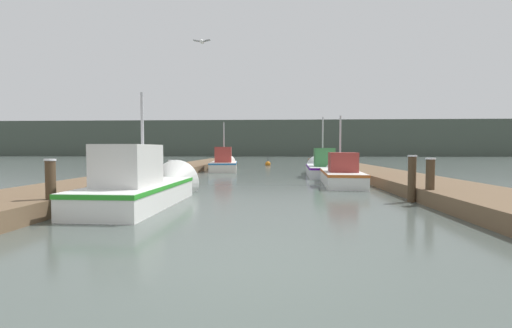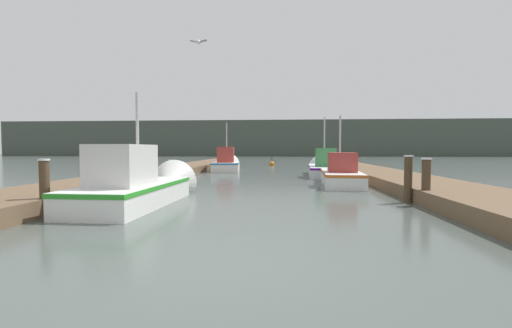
{
  "view_description": "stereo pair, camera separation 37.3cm",
  "coord_description": "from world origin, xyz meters",
  "px_view_note": "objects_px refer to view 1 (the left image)",
  "views": [
    {
      "loc": [
        0.39,
        -4.17,
        1.49
      ],
      "look_at": [
        -0.45,
        11.8,
        0.79
      ],
      "focal_mm": 24.0,
      "sensor_mm": 36.0,
      "label": 1
    },
    {
      "loc": [
        0.76,
        -4.15,
        1.49
      ],
      "look_at": [
        -0.45,
        11.8,
        0.79
      ],
      "focal_mm": 24.0,
      "sensor_mm": 36.0,
      "label": 2
    }
  ],
  "objects_px": {
    "fishing_boat_1": "(339,174)",
    "mooring_piling_0": "(430,181)",
    "mooring_piling_1": "(51,188)",
    "seagull_lead": "(202,41)",
    "mooring_piling_3": "(412,178)",
    "mooring_piling_2": "(171,170)",
    "fishing_boat_0": "(148,185)",
    "channel_buoy": "(268,164)",
    "fishing_boat_2": "(322,167)",
    "fishing_boat_3": "(224,163)"
  },
  "relations": [
    {
      "from": "seagull_lead",
      "to": "mooring_piling_2",
      "type": "bearing_deg",
      "value": -60.13
    },
    {
      "from": "fishing_boat_0",
      "to": "fishing_boat_2",
      "type": "xyz_separation_m",
      "value": [
        6.31,
        10.59,
        -0.05
      ]
    },
    {
      "from": "fishing_boat_1",
      "to": "mooring_piling_1",
      "type": "height_order",
      "value": "fishing_boat_1"
    },
    {
      "from": "fishing_boat_1",
      "to": "mooring_piling_3",
      "type": "bearing_deg",
      "value": -75.72
    },
    {
      "from": "channel_buoy",
      "to": "fishing_boat_0",
      "type": "bearing_deg",
      "value": -97.88
    },
    {
      "from": "fishing_boat_2",
      "to": "mooring_piling_0",
      "type": "distance_m",
      "value": 10.69
    },
    {
      "from": "mooring_piling_2",
      "to": "channel_buoy",
      "type": "xyz_separation_m",
      "value": [
        4.36,
        15.0,
        -0.35
      ]
    },
    {
      "from": "mooring_piling_3",
      "to": "mooring_piling_1",
      "type": "bearing_deg",
      "value": -163.17
    },
    {
      "from": "fishing_boat_3",
      "to": "mooring_piling_3",
      "type": "distance_m",
      "value": 15.93
    },
    {
      "from": "mooring_piling_2",
      "to": "mooring_piling_3",
      "type": "xyz_separation_m",
      "value": [
        8.77,
        -6.17,
        0.17
      ]
    },
    {
      "from": "fishing_boat_2",
      "to": "mooring_piling_1",
      "type": "height_order",
      "value": "fishing_boat_2"
    },
    {
      "from": "fishing_boat_1",
      "to": "seagull_lead",
      "type": "xyz_separation_m",
      "value": [
        -5.21,
        -4.28,
        4.54
      ]
    },
    {
      "from": "fishing_boat_1",
      "to": "seagull_lead",
      "type": "relative_size",
      "value": 10.74
    },
    {
      "from": "mooring_piling_1",
      "to": "mooring_piling_3",
      "type": "height_order",
      "value": "mooring_piling_3"
    },
    {
      "from": "channel_buoy",
      "to": "mooring_piling_2",
      "type": "bearing_deg",
      "value": -106.21
    },
    {
      "from": "fishing_boat_0",
      "to": "mooring_piling_3",
      "type": "bearing_deg",
      "value": 4.48
    },
    {
      "from": "fishing_boat_1",
      "to": "channel_buoy",
      "type": "bearing_deg",
      "value": 106.41
    },
    {
      "from": "mooring_piling_1",
      "to": "seagull_lead",
      "type": "height_order",
      "value": "seagull_lead"
    },
    {
      "from": "mooring_piling_1",
      "to": "mooring_piling_3",
      "type": "relative_size",
      "value": 0.97
    },
    {
      "from": "fishing_boat_0",
      "to": "fishing_boat_1",
      "type": "height_order",
      "value": "fishing_boat_0"
    },
    {
      "from": "channel_buoy",
      "to": "fishing_boat_2",
      "type": "bearing_deg",
      "value": -73.17
    },
    {
      "from": "fishing_boat_0",
      "to": "fishing_boat_1",
      "type": "distance_m",
      "value": 8.72
    },
    {
      "from": "fishing_boat_1",
      "to": "mooring_piling_1",
      "type": "distance_m",
      "value": 11.23
    },
    {
      "from": "mooring_piling_1",
      "to": "mooring_piling_2",
      "type": "bearing_deg",
      "value": 90.36
    },
    {
      "from": "fishing_boat_0",
      "to": "mooring_piling_0",
      "type": "distance_m",
      "value": 7.72
    },
    {
      "from": "fishing_boat_2",
      "to": "seagull_lead",
      "type": "bearing_deg",
      "value": -116.24
    },
    {
      "from": "fishing_boat_0",
      "to": "mooring_piling_1",
      "type": "xyz_separation_m",
      "value": [
        -1.32,
        -2.24,
        0.17
      ]
    },
    {
      "from": "fishing_boat_2",
      "to": "mooring_piling_0",
      "type": "relative_size",
      "value": 5.06
    },
    {
      "from": "fishing_boat_3",
      "to": "mooring_piling_0",
      "type": "xyz_separation_m",
      "value": [
        7.69,
        -14.52,
        0.15
      ]
    },
    {
      "from": "fishing_boat_1",
      "to": "mooring_piling_0",
      "type": "distance_m",
      "value": 6.07
    },
    {
      "from": "fishing_boat_0",
      "to": "channel_buoy",
      "type": "height_order",
      "value": "fishing_boat_0"
    },
    {
      "from": "mooring_piling_2",
      "to": "mooring_piling_3",
      "type": "relative_size",
      "value": 0.74
    },
    {
      "from": "seagull_lead",
      "to": "fishing_boat_2",
      "type": "bearing_deg",
      "value": -117.41
    },
    {
      "from": "mooring_piling_3",
      "to": "channel_buoy",
      "type": "height_order",
      "value": "mooring_piling_3"
    },
    {
      "from": "channel_buoy",
      "to": "seagull_lead",
      "type": "distance_m",
      "value": 20.58
    },
    {
      "from": "mooring_piling_2",
      "to": "fishing_boat_0",
      "type": "bearing_deg",
      "value": -78.18
    },
    {
      "from": "mooring_piling_2",
      "to": "mooring_piling_3",
      "type": "distance_m",
      "value": 10.73
    },
    {
      "from": "mooring_piling_0",
      "to": "mooring_piling_1",
      "type": "distance_m",
      "value": 9.31
    },
    {
      "from": "fishing_boat_1",
      "to": "fishing_boat_3",
      "type": "bearing_deg",
      "value": 130.64
    },
    {
      "from": "mooring_piling_0",
      "to": "mooring_piling_1",
      "type": "relative_size",
      "value": 0.98
    },
    {
      "from": "mooring_piling_1",
      "to": "seagull_lead",
      "type": "bearing_deg",
      "value": 56.99
    },
    {
      "from": "mooring_piling_2",
      "to": "mooring_piling_0",
      "type": "bearing_deg",
      "value": -35.88
    },
    {
      "from": "fishing_boat_0",
      "to": "seagull_lead",
      "type": "distance_m",
      "value": 4.91
    },
    {
      "from": "mooring_piling_1",
      "to": "mooring_piling_2",
      "type": "distance_m",
      "value": 8.81
    },
    {
      "from": "fishing_boat_0",
      "to": "fishing_boat_2",
      "type": "height_order",
      "value": "fishing_boat_2"
    },
    {
      "from": "fishing_boat_1",
      "to": "seagull_lead",
      "type": "height_order",
      "value": "seagull_lead"
    },
    {
      "from": "mooring_piling_3",
      "to": "fishing_boat_2",
      "type": "bearing_deg",
      "value": 96.1
    },
    {
      "from": "fishing_boat_1",
      "to": "fishing_boat_2",
      "type": "distance_m",
      "value": 4.68
    },
    {
      "from": "mooring_piling_2",
      "to": "mooring_piling_3",
      "type": "height_order",
      "value": "mooring_piling_3"
    },
    {
      "from": "fishing_boat_0",
      "to": "fishing_boat_2",
      "type": "bearing_deg",
      "value": 60.62
    }
  ]
}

